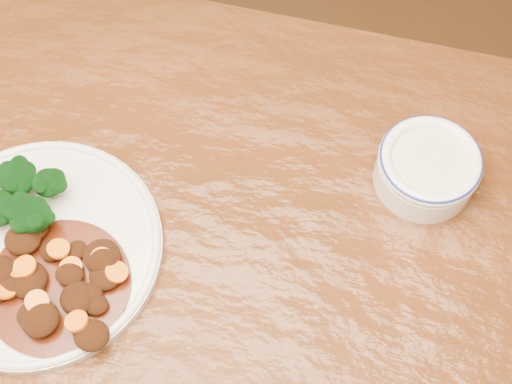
# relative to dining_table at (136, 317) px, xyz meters

# --- Properties ---
(dining_table) EXTENTS (1.55, 0.99, 0.75)m
(dining_table) POSITION_rel_dining_table_xyz_m (0.00, 0.00, 0.00)
(dining_table) COLOR #54240E
(dining_table) RESTS_ON ground
(dinner_plate) EXTENTS (0.29, 0.29, 0.02)m
(dinner_plate) POSITION_rel_dining_table_xyz_m (-0.11, 0.03, 0.09)
(dinner_plate) COLOR silver
(dinner_plate) RESTS_ON dining_table
(broccoli_florets) EXTENTS (0.13, 0.10, 0.05)m
(broccoli_florets) POSITION_rel_dining_table_xyz_m (-0.16, 0.07, 0.12)
(broccoli_florets) COLOR olive
(broccoli_florets) RESTS_ON dinner_plate
(mince_stew) EXTENTS (0.17, 0.16, 0.03)m
(mince_stew) POSITION_rel_dining_table_xyz_m (-0.08, -0.01, 0.10)
(mince_stew) COLOR #441707
(mince_stew) RESTS_ON dinner_plate
(dip_bowl) EXTENTS (0.12, 0.12, 0.06)m
(dip_bowl) POSITION_rel_dining_table_xyz_m (0.32, 0.21, 0.11)
(dip_bowl) COLOR white
(dip_bowl) RESTS_ON dining_table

